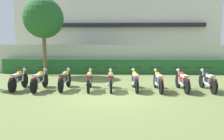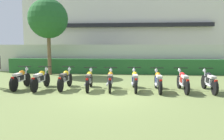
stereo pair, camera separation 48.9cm
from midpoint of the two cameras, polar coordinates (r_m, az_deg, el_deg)
name	(u,v)px [view 2 (the right image)]	position (r m, az deg, el deg)	size (l,w,h in m)	color
ground	(109,95)	(8.49, 0.92, -6.61)	(60.00, 60.00, 0.00)	olive
building	(124,30)	(24.58, 3.64, 10.54)	(20.19, 6.50, 7.33)	silver
compound_wall	(119,59)	(15.52, 2.80, 3.02)	(19.18, 0.30, 1.97)	beige
hedge_row	(119,66)	(14.86, 2.69, 0.99)	(15.35, 0.70, 1.00)	#28602D
parked_car	(95,57)	(18.74, -3.71, 3.46)	(4.62, 2.35, 1.89)	navy
tree_near_inspector	(48,19)	(14.84, -15.49, 12.80)	(2.53, 2.53, 4.90)	brown
motorcycle_in_row_0	(21,79)	(10.39, -21.64, -2.11)	(0.60, 1.86, 0.97)	black
motorcycle_in_row_1	(41,79)	(9.95, -16.89, -2.29)	(0.60, 1.96, 0.97)	black
motorcycle_in_row_2	(65,79)	(9.79, -10.80, -2.29)	(0.60, 1.89, 0.96)	black
motorcycle_in_row_3	(89,80)	(9.47, -4.53, -2.54)	(0.60, 1.86, 0.95)	black
motorcycle_in_row_4	(110,80)	(9.34, 1.06, -2.63)	(0.60, 1.80, 0.95)	black
motorcycle_in_row_5	(135,80)	(9.41, 7.47, -2.60)	(0.60, 1.89, 0.96)	black
motorcycle_in_row_6	(158,81)	(9.39, 13.47, -2.75)	(0.60, 1.93, 0.95)	black
motorcycle_in_row_7	(183,81)	(9.63, 19.50, -2.70)	(0.60, 1.91, 0.96)	black
motorcycle_in_row_8	(209,81)	(9.99, 25.44, -2.65)	(0.60, 1.92, 0.96)	black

